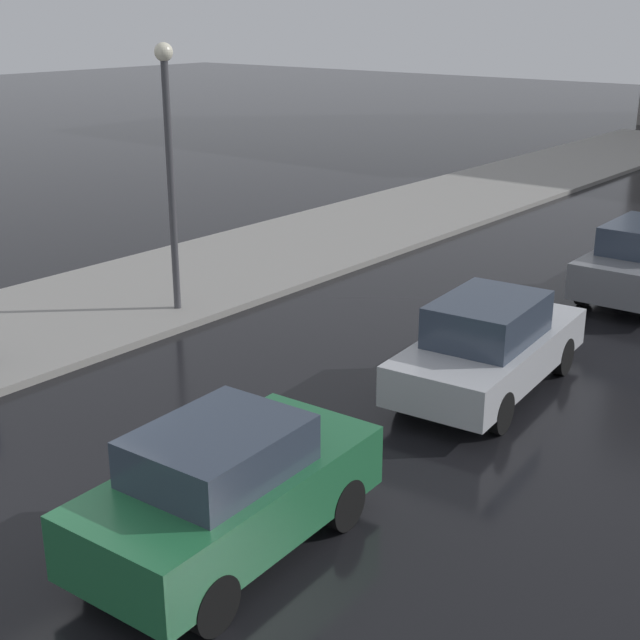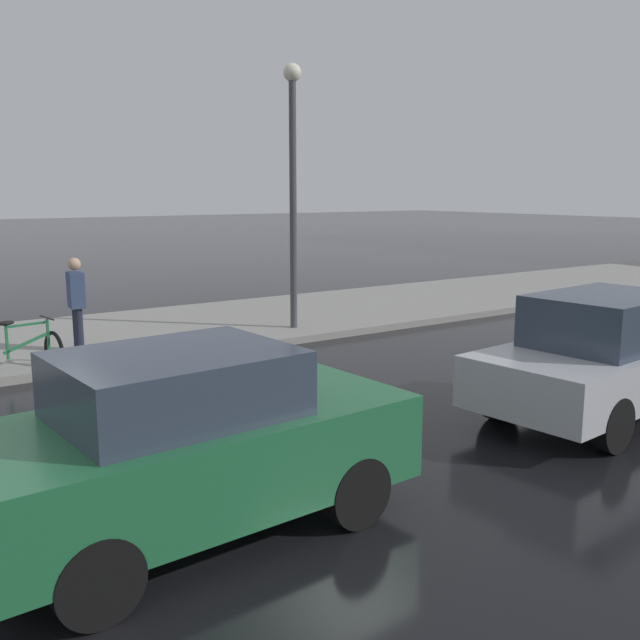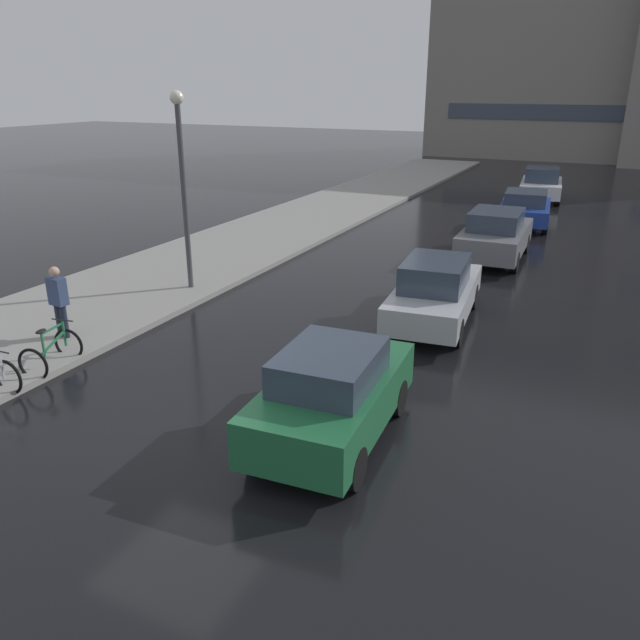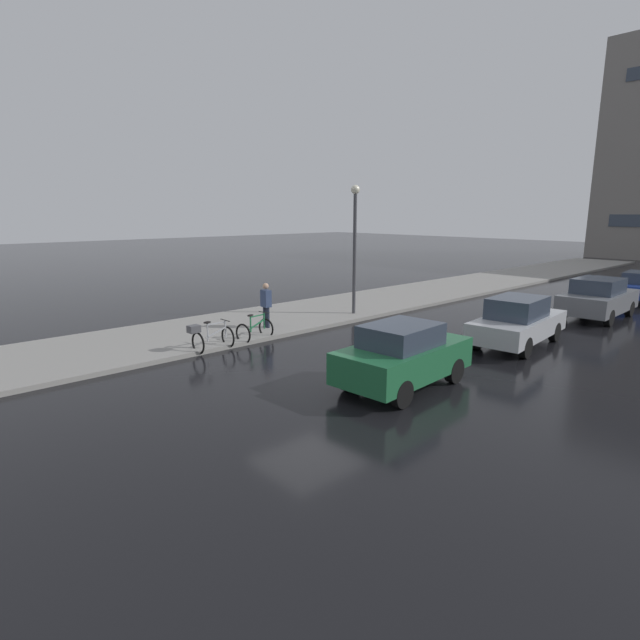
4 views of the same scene
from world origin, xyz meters
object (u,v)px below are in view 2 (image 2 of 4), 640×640
pedestrian (77,302)px  car_green (190,443)px  car_silver (610,355)px  streetlamp (293,170)px  bicycle_second (21,355)px

pedestrian → car_green: bearing=-8.8°
car_silver → streetlamp: (-6.76, -0.56, 2.50)m
bicycle_second → car_green: bearing=0.5°
car_green → car_silver: car_green is taller
car_silver → pedestrian: pedestrian is taller
pedestrian → streetlamp: bearing=85.4°
pedestrian → bicycle_second: bearing=-51.7°
car_green → streetlamp: size_ratio=0.72×
pedestrian → streetlamp: size_ratio=0.33×
car_silver → pedestrian: 8.56m
pedestrian → streetlamp: 4.82m
car_green → streetlamp: 8.94m
bicycle_second → pedestrian: bearing=128.3°
car_silver → streetlamp: bearing=-175.3°
bicycle_second → car_green: 6.19m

